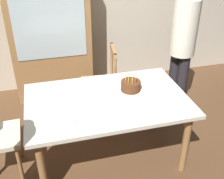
# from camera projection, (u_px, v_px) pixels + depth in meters

# --- Properties ---
(ground) EXTENTS (6.40, 6.40, 0.00)m
(ground) POSITION_uv_depth(u_px,v_px,m) (108.00, 154.00, 3.18)
(ground) COLOR brown
(back_wall) EXTENTS (6.40, 0.10, 2.60)m
(back_wall) POSITION_uv_depth(u_px,v_px,m) (76.00, 1.00, 4.06)
(back_wall) COLOR beige
(back_wall) RESTS_ON ground
(dining_table) EXTENTS (1.62, 1.03, 0.76)m
(dining_table) POSITION_uv_depth(u_px,v_px,m) (107.00, 106.00, 2.84)
(dining_table) COLOR silver
(dining_table) RESTS_ON ground
(birthday_cake) EXTENTS (0.28, 0.28, 0.18)m
(birthday_cake) POSITION_uv_depth(u_px,v_px,m) (131.00, 86.00, 2.90)
(birthday_cake) COLOR silver
(birthday_cake) RESTS_ON dining_table
(plate_near_celebrant) EXTENTS (0.22, 0.22, 0.01)m
(plate_near_celebrant) POSITION_uv_depth(u_px,v_px,m) (65.00, 118.00, 2.50)
(plate_near_celebrant) COLOR silver
(plate_near_celebrant) RESTS_ON dining_table
(plate_far_side) EXTENTS (0.22, 0.22, 0.01)m
(plate_far_side) POSITION_uv_depth(u_px,v_px,m) (95.00, 88.00, 2.97)
(plate_far_side) COLOR silver
(plate_far_side) RESTS_ON dining_table
(plate_near_guest) EXTENTS (0.22, 0.22, 0.01)m
(plate_near_guest) POSITION_uv_depth(u_px,v_px,m) (161.00, 104.00, 2.71)
(plate_near_guest) COLOR silver
(plate_near_guest) RESTS_ON dining_table
(fork_near_celebrant) EXTENTS (0.18, 0.05, 0.01)m
(fork_near_celebrant) POSITION_uv_depth(u_px,v_px,m) (47.00, 120.00, 2.48)
(fork_near_celebrant) COLOR silver
(fork_near_celebrant) RESTS_ON dining_table
(fork_far_side) EXTENTS (0.18, 0.06, 0.01)m
(fork_far_side) POSITION_uv_depth(u_px,v_px,m) (80.00, 91.00, 2.93)
(fork_far_side) COLOR silver
(fork_far_side) RESTS_ON dining_table
(fork_near_guest) EXTENTS (0.18, 0.05, 0.01)m
(fork_near_guest) POSITION_uv_depth(u_px,v_px,m) (146.00, 107.00, 2.67)
(fork_near_guest) COLOR silver
(fork_near_guest) RESTS_ON dining_table
(chair_spindle_back) EXTENTS (0.50, 0.50, 0.95)m
(chair_spindle_back) POSITION_uv_depth(u_px,v_px,m) (101.00, 84.00, 3.66)
(chair_spindle_back) COLOR #9E7042
(chair_spindle_back) RESTS_ON ground
(person_guest) EXTENTS (0.32, 0.32, 1.72)m
(person_guest) POSITION_uv_depth(u_px,v_px,m) (183.00, 43.00, 3.50)
(person_guest) COLOR #262328
(person_guest) RESTS_ON ground
(china_cabinet) EXTENTS (1.10, 0.45, 1.90)m
(china_cabinet) POSITION_uv_depth(u_px,v_px,m) (50.00, 33.00, 3.90)
(china_cabinet) COLOR #9E7042
(china_cabinet) RESTS_ON ground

